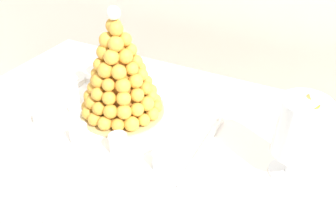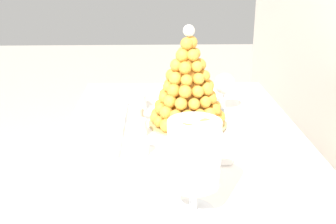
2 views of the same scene
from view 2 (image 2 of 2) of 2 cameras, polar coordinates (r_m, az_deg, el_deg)
buffet_table at (r=1.36m, az=2.34°, el=-8.95°), size 1.57×0.84×0.78m
serving_tray at (r=1.47m, az=0.33°, el=-2.36°), size 0.56×0.35×0.02m
croquembouche at (r=1.46m, az=2.74°, el=3.42°), size 0.28×0.28×0.36m
dessert_cup_left at (r=1.66m, az=-3.95°, el=1.30°), size 0.06×0.06×0.06m
dessert_cup_mid_left at (r=1.52m, az=-4.35°, el=-0.47°), size 0.05×0.05×0.06m
dessert_cup_centre at (r=1.40m, az=-4.02°, el=-2.24°), size 0.05×0.05×0.06m
dessert_cup_mid_right at (r=1.27m, az=-4.01°, el=-4.77°), size 0.06×0.06×0.05m
creme_brulee_ramekin at (r=1.62m, az=0.45°, el=0.34°), size 0.08×0.08×0.02m
macaron_goblet at (r=0.95m, az=3.56°, el=-5.84°), size 0.12×0.12×0.24m
wine_glass at (r=1.64m, az=7.74°, el=3.75°), size 0.08×0.08×0.16m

